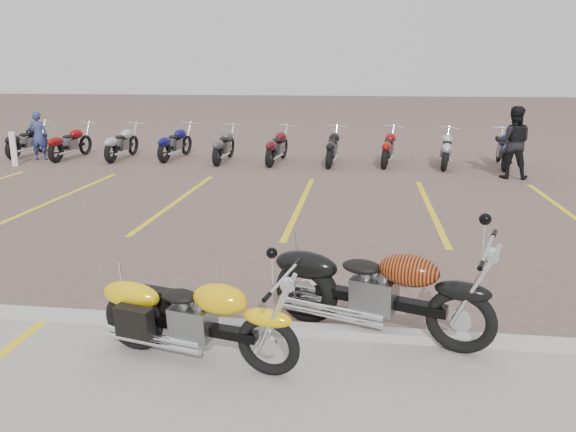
% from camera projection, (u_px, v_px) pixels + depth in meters
% --- Properties ---
extents(ground, '(100.00, 100.00, 0.00)m').
position_uv_depth(ground, '(270.00, 269.00, 8.12)').
color(ground, '#6E584E').
rests_on(ground, ground).
extents(curb, '(60.00, 0.18, 0.12)m').
position_uv_depth(curb, '(241.00, 327.00, 6.19)').
color(curb, '#ADAAA3').
rests_on(curb, ground).
extents(parking_stripes, '(38.00, 5.50, 0.01)m').
position_uv_depth(parking_stripes, '(301.00, 204.00, 11.95)').
color(parking_stripes, yellow).
rests_on(parking_stripes, ground).
extents(yellow_cruiser, '(2.11, 0.63, 0.88)m').
position_uv_depth(yellow_cruiser, '(194.00, 320.00, 5.49)').
color(yellow_cruiser, black).
rests_on(yellow_cruiser, ground).
extents(flame_cruiser, '(2.35, 0.93, 1.00)m').
position_uv_depth(flame_cruiser, '(374.00, 293.00, 6.00)').
color(flame_cruiser, black).
rests_on(flame_cruiser, ground).
extents(person_a, '(0.62, 0.47, 1.52)m').
position_uv_depth(person_a, '(38.00, 136.00, 17.45)').
color(person_a, navy).
rests_on(person_a, ground).
extents(person_b, '(1.03, 0.87, 1.87)m').
position_uv_depth(person_b, '(513.00, 143.00, 14.53)').
color(person_b, black).
rests_on(person_b, ground).
extents(bollard, '(0.20, 0.20, 1.00)m').
position_uv_depth(bollard, '(14.00, 149.00, 16.46)').
color(bollard, silver).
rests_on(bollard, ground).
extents(bg_bike_row, '(15.58, 2.03, 1.10)m').
position_uv_depth(bg_bike_row, '(250.00, 144.00, 17.14)').
color(bg_bike_row, black).
rests_on(bg_bike_row, ground).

